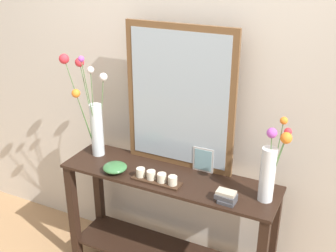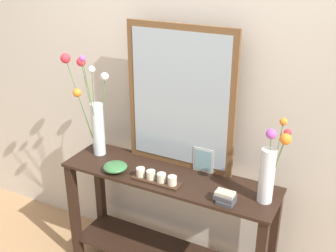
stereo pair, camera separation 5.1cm
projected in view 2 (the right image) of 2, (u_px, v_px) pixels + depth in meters
The scene contains 9 objects.
wall_back at pixel (190, 81), 2.70m from camera, with size 6.40×0.08×2.70m, color beige.
console_table at pixel (168, 218), 2.79m from camera, with size 1.41×0.39×0.81m.
mirror_leaning at pixel (180, 99), 2.61m from camera, with size 0.73×0.03×0.93m.
tall_vase_left at pixel (94, 114), 2.81m from camera, with size 0.23×0.22×0.73m.
vase_right at pixel (270, 168), 2.31m from camera, with size 0.15×0.13×0.50m.
candle_tray at pixel (156, 178), 2.58m from camera, with size 0.32×0.09×0.07m.
picture_frame_small at pixel (204, 160), 2.67m from camera, with size 0.14×0.01×0.17m.
decorative_bowl at pixel (115, 167), 2.70m from camera, with size 0.16×0.16×0.06m.
book_stack at pixel (225, 198), 2.37m from camera, with size 0.12×0.09×0.07m.
Camera 2 is at (1.06, -2.05, 2.17)m, focal length 44.78 mm.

